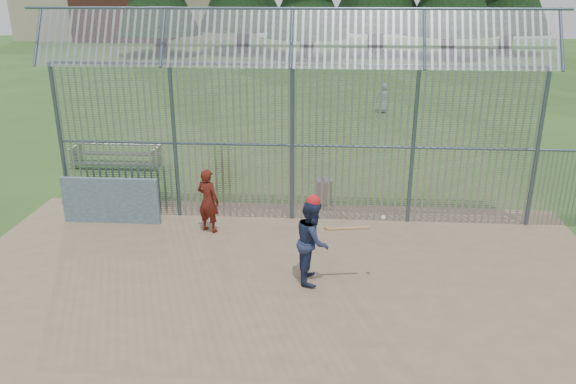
# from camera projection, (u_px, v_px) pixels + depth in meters

# --- Properties ---
(ground) EXTENTS (120.00, 120.00, 0.00)m
(ground) POSITION_uv_depth(u_px,v_px,m) (281.00, 285.00, 11.49)
(ground) COLOR #2D511E
(ground) RESTS_ON ground
(dirt_infield) EXTENTS (14.00, 10.00, 0.02)m
(dirt_infield) POSITION_uv_depth(u_px,v_px,m) (279.00, 297.00, 11.02)
(dirt_infield) COLOR #756047
(dirt_infield) RESTS_ON ground
(dugout_wall) EXTENTS (2.50, 0.12, 1.20)m
(dugout_wall) POSITION_uv_depth(u_px,v_px,m) (111.00, 201.00, 14.29)
(dugout_wall) COLOR #38566B
(dugout_wall) RESTS_ON dirt_infield
(batter) EXTENTS (0.67, 0.86, 1.75)m
(batter) POSITION_uv_depth(u_px,v_px,m) (313.00, 241.00, 11.37)
(batter) COLOR navy
(batter) RESTS_ON dirt_infield
(onlooker) EXTENTS (0.69, 0.59, 1.61)m
(onlooker) POSITION_uv_depth(u_px,v_px,m) (208.00, 201.00, 13.71)
(onlooker) COLOR maroon
(onlooker) RESTS_ON dirt_infield
(bg_kid_standing) EXTENTS (0.70, 0.46, 1.43)m
(bg_kid_standing) POSITION_uv_depth(u_px,v_px,m) (383.00, 98.00, 26.98)
(bg_kid_standing) COLOR gray
(bg_kid_standing) RESTS_ON ground
(batting_gear) EXTENTS (1.56, 0.39, 0.67)m
(batting_gear) POSITION_uv_depth(u_px,v_px,m) (320.00, 206.00, 11.07)
(batting_gear) COLOR red
(batting_gear) RESTS_ON ground
(trash_can) EXTENTS (0.56, 0.56, 0.82)m
(trash_can) POSITION_uv_depth(u_px,v_px,m) (323.00, 192.00, 15.62)
(trash_can) COLOR gray
(trash_can) RESTS_ON ground
(bleacher) EXTENTS (3.00, 0.95, 0.72)m
(bleacher) POSITION_uv_depth(u_px,v_px,m) (116.00, 155.00, 18.91)
(bleacher) COLOR slate
(bleacher) RESTS_ON ground
(backstop_fence) EXTENTS (20.09, 0.81, 5.30)m
(backstop_fence) POSITION_uv_depth(u_px,v_px,m) (366.00, 133.00, 13.77)
(backstop_fence) COLOR #47566B
(backstop_fence) RESTS_ON ground
(distant_buildings) EXTENTS (26.50, 10.50, 8.00)m
(distant_buildings) POSITION_uv_depth(u_px,v_px,m) (121.00, 6.00, 64.69)
(distant_buildings) COLOR brown
(distant_buildings) RESTS_ON ground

